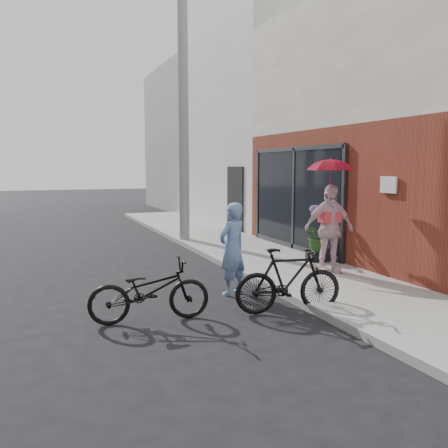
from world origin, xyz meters
TOP-DOWN VIEW (x-y plane):
  - ground at (0.00, 0.00)m, footprint 80.00×80.00m
  - sidewalk at (2.10, 2.00)m, footprint 2.20×24.00m
  - curb at (0.94, 2.00)m, footprint 0.12×24.00m
  - plaster_building at (7.20, 9.00)m, footprint 8.00×6.00m
  - east_building_far at (7.20, 16.00)m, footprint 8.00×8.00m
  - utility_pole at (1.10, 6.00)m, footprint 0.28×0.28m
  - officer at (0.23, 0.54)m, footprint 0.67×0.58m
  - bike_left at (-1.39, -0.32)m, footprint 1.72×0.74m
  - bike_right at (0.60, -0.69)m, footprint 1.67×0.73m
  - kimono_woman at (2.38, 0.89)m, footprint 1.04×0.54m
  - parasol at (2.38, 0.89)m, footprint 0.86×0.86m
  - planter at (2.84, 1.95)m, footprint 0.47×0.47m
  - potted_plant at (2.84, 1.95)m, footprint 0.58×0.51m

SIDE VIEW (x-z plane):
  - ground at x=0.00m, z-range 0.00..0.00m
  - sidewalk at x=2.10m, z-range 0.00..0.12m
  - curb at x=0.94m, z-range 0.00..0.12m
  - planter at x=2.84m, z-range 0.12..0.33m
  - bike_left at x=-1.39m, z-range 0.00..0.88m
  - bike_right at x=0.60m, z-range 0.00..0.97m
  - potted_plant at x=2.84m, z-range 0.33..0.98m
  - officer at x=0.23m, z-range 0.00..1.56m
  - kimono_woman at x=2.38m, z-range 0.12..1.82m
  - parasol at x=2.38m, z-range 1.82..2.58m
  - plaster_building at x=7.20m, z-range 0.00..7.00m
  - east_building_far at x=7.20m, z-range 0.00..7.00m
  - utility_pole at x=1.10m, z-range 0.00..7.00m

